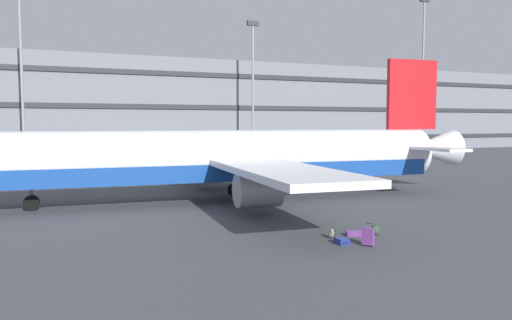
# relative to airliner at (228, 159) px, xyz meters

# --- Properties ---
(ground_plane) EXTENTS (600.00, 600.00, 0.00)m
(ground_plane) POSITION_rel_airliner_xyz_m (2.97, 0.89, -2.76)
(ground_plane) COLOR #424449
(terminal_structure) EXTENTS (173.16, 21.89, 14.90)m
(terminal_structure) POSITION_rel_airliner_xyz_m (2.97, 54.18, 4.70)
(terminal_structure) COLOR slate
(terminal_structure) RESTS_ON ground_plane
(airliner) EXTENTS (35.98, 29.13, 9.75)m
(airliner) POSITION_rel_airliner_xyz_m (0.00, 0.00, 0.00)
(airliner) COLOR silver
(airliner) RESTS_ON ground_plane
(light_mast_left) EXTENTS (1.80, 0.50, 26.30)m
(light_mast_left) POSITION_rel_airliner_xyz_m (-13.33, 38.12, 12.14)
(light_mast_left) COLOR gray
(light_mast_left) RESTS_ON ground_plane
(light_mast_center_left) EXTENTS (1.80, 0.50, 20.06)m
(light_mast_center_left) POSITION_rel_airliner_xyz_m (17.86, 38.12, 8.93)
(light_mast_center_left) COLOR gray
(light_mast_center_left) RESTS_ON ground_plane
(light_mast_center_right) EXTENTS (1.80, 0.50, 26.49)m
(light_mast_center_right) POSITION_rel_airliner_xyz_m (49.94, 38.12, 12.24)
(light_mast_center_right) COLOR gray
(light_mast_center_right) RESTS_ON ground_plane
(suitcase_teal) EXTENTS (0.84, 0.66, 0.22)m
(suitcase_teal) POSITION_rel_airliner_xyz_m (1.72, -11.97, -2.65)
(suitcase_teal) COLOR #72388C
(suitcase_teal) RESTS_ON ground_plane
(suitcase_purple) EXTENTS (0.50, 0.69, 0.25)m
(suitcase_purple) POSITION_rel_airliner_xyz_m (0.35, -13.01, -2.63)
(suitcase_purple) COLOR navy
(suitcase_purple) RESTS_ON ground_plane
(suitcase_orange) EXTENTS (0.50, 0.54, 0.95)m
(suitcase_orange) POSITION_rel_airliner_xyz_m (1.18, -13.73, -2.35)
(suitcase_orange) COLOR #72388C
(suitcase_orange) RESTS_ON ground_plane
(backpack_laid_flat) EXTENTS (0.39, 0.33, 0.48)m
(backpack_laid_flat) POSITION_rel_airliner_xyz_m (2.74, -12.15, -2.55)
(backpack_laid_flat) COLOR #264C26
(backpack_laid_flat) RESTS_ON ground_plane
(backpack_black) EXTENTS (0.31, 0.36, 0.50)m
(backpack_black) POSITION_rel_airliner_xyz_m (0.51, -11.97, -2.54)
(backpack_black) COLOR gray
(backpack_black) RESTS_ON ground_plane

